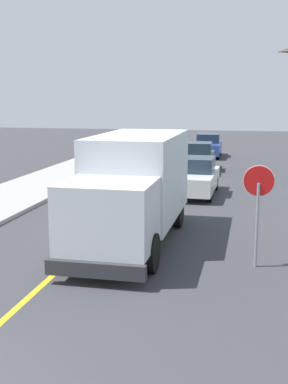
# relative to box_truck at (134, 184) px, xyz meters

# --- Properties ---
(centre_line_yellow) EXTENTS (0.16, 56.00, 0.01)m
(centre_line_yellow) POSITION_rel_box_truck_xyz_m (-1.28, 1.26, -1.76)
(centre_line_yellow) COLOR gold
(centre_line_yellow) RESTS_ON ground
(box_truck) EXTENTS (2.44, 7.19, 3.20)m
(box_truck) POSITION_rel_box_truck_xyz_m (0.00, 0.00, 0.00)
(box_truck) COLOR silver
(box_truck) RESTS_ON ground
(parked_car_near) EXTENTS (1.89, 4.44, 1.67)m
(parked_car_near) POSITION_rel_box_truck_xyz_m (1.02, 7.72, -0.97)
(parked_car_near) COLOR silver
(parked_car_near) RESTS_ON ground
(parked_car_mid) EXTENTS (1.96, 4.46, 1.67)m
(parked_car_mid) POSITION_rel_box_truck_xyz_m (0.36, 15.08, -0.97)
(parked_car_mid) COLOR #4C564C
(parked_car_mid) RESTS_ON ground
(parked_car_far) EXTENTS (1.88, 4.43, 1.67)m
(parked_car_far) POSITION_rel_box_truck_xyz_m (0.38, 22.28, -0.97)
(parked_car_far) COLOR #2D4793
(parked_car_far) RESTS_ON ground
(stop_sign) EXTENTS (0.80, 0.10, 2.65)m
(stop_sign) POSITION_rel_box_truck_xyz_m (3.61, -1.59, 0.09)
(stop_sign) COLOR gray
(stop_sign) RESTS_ON ground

